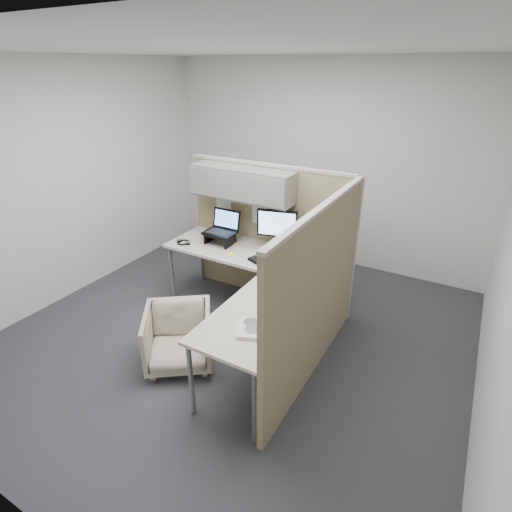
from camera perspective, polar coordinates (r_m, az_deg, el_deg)
The scene contains 18 objects.
ground at distance 4.32m, azimuth -2.85°, elevation -11.19°, with size 4.50×4.50×0.00m, color #2F2F33.
partition_back at distance 4.53m, azimuth 0.15°, elevation 6.46°, with size 2.00×0.36×1.63m.
partition_right at distance 3.48m, azimuth 8.93°, elevation -5.29°, with size 0.07×2.03×1.63m.
desk at distance 3.98m, azimuth -0.58°, elevation -2.86°, with size 2.00×1.98×0.73m.
office_chair at distance 3.87m, azimuth -11.01°, elevation -11.00°, with size 0.60×0.56×0.62m, color #BAA994.
monitor_left at distance 4.32m, azimuth 3.02°, elevation 4.16°, with size 0.44×0.20×0.47m.
monitor_right at distance 4.02m, azimuth 8.34°, elevation 2.21°, with size 0.36×0.30×0.47m.
laptop_station at distance 4.58m, azimuth -4.96°, elevation 3.55°, with size 0.35×0.30×0.37m.
keyboard at distance 4.09m, azimuth 1.52°, elevation -1.21°, with size 0.45×0.15×0.02m, color black.
mouse at distance 3.94m, azimuth 5.18°, elevation -2.36°, with size 0.09×0.06×0.03m, color black.
travel_mug at distance 4.24m, azimuth 5.30°, elevation 0.77°, with size 0.08×0.08×0.16m.
soda_can_green at distance 3.85m, azimuth 7.54°, elevation -2.41°, with size 0.07×0.07×0.12m, color black.
soda_can_silver at distance 4.00m, azimuth 7.19°, elevation -1.26°, with size 0.07×0.07×0.12m, color #B21E1E.
sticky_note_a at distance 4.32m, azimuth -3.62°, elevation 0.21°, with size 0.08×0.08×0.01m, color #DFED3E.
sticky_note_c at distance 4.61m, azimuth -3.37°, elevation 1.90°, with size 0.08×0.08×0.01m, color #DFED3E.
headphones at distance 4.67m, azimuth -10.31°, elevation 1.96°, with size 0.19×0.16×0.03m.
paper_stack at distance 3.14m, azimuth -0.59°, elevation -10.31°, with size 0.29×0.32×0.03m.
desk_clock at distance 3.47m, azimuth 4.47°, elevation -5.91°, with size 0.06×0.10×0.10m.
Camera 1 is at (1.89, -2.89, 2.59)m, focal length 28.00 mm.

